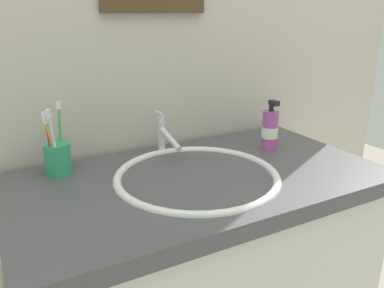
# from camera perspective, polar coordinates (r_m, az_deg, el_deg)

# --- Properties ---
(tiled_wall_back) EXTENTS (2.27, 0.04, 2.40)m
(tiled_wall_back) POSITION_cam_1_polar(r_m,az_deg,el_deg) (1.34, -5.87, 12.95)
(tiled_wall_back) COLOR beige
(tiled_wall_back) RESTS_ON ground
(sink_basin) EXTENTS (0.48, 0.48, 0.09)m
(sink_basin) POSITION_cam_1_polar(r_m,az_deg,el_deg) (1.13, 0.73, -6.22)
(sink_basin) COLOR white
(sink_basin) RESTS_ON vanity_counter
(faucet) EXTENTS (0.02, 0.18, 0.13)m
(faucet) POSITION_cam_1_polar(r_m,az_deg,el_deg) (1.28, -4.10, 1.36)
(faucet) COLOR silver
(faucet) RESTS_ON sink_basin
(toothbrush_cup) EXTENTS (0.07, 0.07, 0.09)m
(toothbrush_cup) POSITION_cam_1_polar(r_m,az_deg,el_deg) (1.18, -19.23, -2.11)
(toothbrush_cup) COLOR #2D9966
(toothbrush_cup) RESTS_ON vanity_counter
(toothbrush_red) EXTENTS (0.02, 0.03, 0.19)m
(toothbrush_red) POSITION_cam_1_polar(r_m,az_deg,el_deg) (1.14, -20.44, 0.54)
(toothbrush_red) COLOR red
(toothbrush_red) RESTS_ON toothbrush_cup
(toothbrush_green) EXTENTS (0.03, 0.03, 0.20)m
(toothbrush_green) POSITION_cam_1_polar(r_m,az_deg,el_deg) (1.19, -18.98, 1.78)
(toothbrush_green) COLOR green
(toothbrush_green) RESTS_ON toothbrush_cup
(toothbrush_white) EXTENTS (0.03, 0.04, 0.20)m
(toothbrush_white) POSITION_cam_1_polar(r_m,az_deg,el_deg) (1.13, -19.81, 0.71)
(toothbrush_white) COLOR white
(toothbrush_white) RESTS_ON toothbrush_cup
(toothbrush_yellow) EXTENTS (0.03, 0.03, 0.18)m
(toothbrush_yellow) POSITION_cam_1_polar(r_m,az_deg,el_deg) (1.14, -20.31, 0.36)
(toothbrush_yellow) COLOR yellow
(toothbrush_yellow) RESTS_ON toothbrush_cup
(soap_dispenser) EXTENTS (0.06, 0.06, 0.17)m
(soap_dispenser) POSITION_cam_1_polar(r_m,az_deg,el_deg) (1.34, 11.46, 2.07)
(soap_dispenser) COLOR #B24CA5
(soap_dispenser) RESTS_ON vanity_counter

